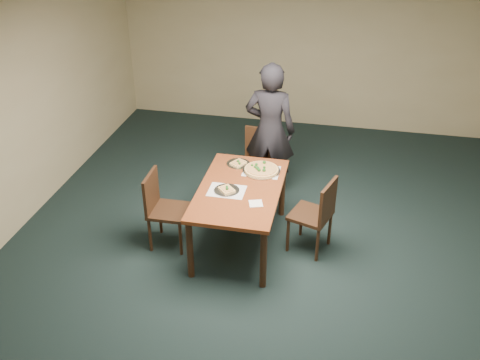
% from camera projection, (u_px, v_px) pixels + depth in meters
% --- Properties ---
extents(ground, '(8.00, 8.00, 0.00)m').
position_uv_depth(ground, '(260.00, 270.00, 5.85)').
color(ground, black).
rests_on(ground, ground).
extents(room_shell, '(8.00, 8.00, 8.00)m').
position_uv_depth(room_shell, '(263.00, 125.00, 4.97)').
color(room_shell, tan).
rests_on(room_shell, ground).
extents(dining_table, '(0.90, 1.50, 0.75)m').
position_uv_depth(dining_table, '(240.00, 195.00, 5.95)').
color(dining_table, '#632A13').
rests_on(dining_table, ground).
extents(chair_far, '(0.46, 0.46, 0.91)m').
position_uv_depth(chair_far, '(258.00, 159.00, 7.00)').
color(chair_far, black).
rests_on(chair_far, ground).
extents(chair_left, '(0.43, 0.43, 0.91)m').
position_uv_depth(chair_left, '(162.00, 205.00, 6.02)').
color(chair_left, black).
rests_on(chair_left, ground).
extents(chair_right, '(0.53, 0.53, 0.91)m').
position_uv_depth(chair_right, '(317.00, 212.00, 5.91)').
color(chair_right, black).
rests_on(chair_right, ground).
extents(diner, '(0.67, 0.45, 1.79)m').
position_uv_depth(diner, '(270.00, 130.00, 6.85)').
color(diner, black).
rests_on(diner, ground).
extents(placemat_main, '(0.42, 0.32, 0.00)m').
position_uv_depth(placemat_main, '(261.00, 171.00, 6.22)').
color(placemat_main, white).
rests_on(placemat_main, dining_table).
extents(placemat_near, '(0.40, 0.30, 0.00)m').
position_uv_depth(placemat_near, '(227.00, 191.00, 5.85)').
color(placemat_near, white).
rests_on(placemat_near, dining_table).
extents(pizza_pan, '(0.44, 0.44, 0.07)m').
position_uv_depth(pizza_pan, '(261.00, 170.00, 6.21)').
color(pizza_pan, silver).
rests_on(pizza_pan, dining_table).
extents(slice_plate_near, '(0.28, 0.28, 0.06)m').
position_uv_depth(slice_plate_near, '(227.00, 190.00, 5.84)').
color(slice_plate_near, silver).
rests_on(slice_plate_near, dining_table).
extents(slice_plate_far, '(0.28, 0.28, 0.06)m').
position_uv_depth(slice_plate_far, '(238.00, 163.00, 6.37)').
color(slice_plate_far, silver).
rests_on(slice_plate_far, dining_table).
extents(napkin, '(0.18, 0.18, 0.01)m').
position_uv_depth(napkin, '(256.00, 204.00, 5.62)').
color(napkin, white).
rests_on(napkin, dining_table).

